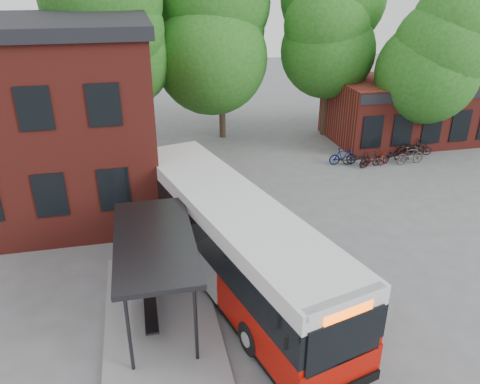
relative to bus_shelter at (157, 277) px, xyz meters
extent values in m
plane|color=#606062|center=(4.50, 1.00, -1.45)|extent=(100.00, 100.00, 0.00)
imported|color=black|center=(12.13, 10.96, -1.03)|extent=(1.69, 1.07, 0.84)
imported|color=#030D3D|center=(11.40, 11.22, -0.94)|extent=(1.72, 0.60, 1.02)
imported|color=#541209|center=(12.97, 10.51, -0.99)|extent=(1.81, 0.83, 0.92)
imported|color=black|center=(12.76, 10.48, -0.98)|extent=(1.63, 0.79, 0.94)
imported|color=black|center=(14.44, 11.02, -1.02)|extent=(1.73, 1.17, 0.86)
imported|color=#413A35|center=(15.26, 10.41, -0.90)|extent=(1.86, 0.66, 1.10)
imported|color=black|center=(16.11, 11.74, -0.96)|extent=(1.88, 0.66, 0.98)
imported|color=black|center=(16.69, 11.66, -1.00)|extent=(1.55, 0.74, 0.90)
camera|label=1|loc=(-0.15, -12.54, 8.60)|focal=35.00mm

